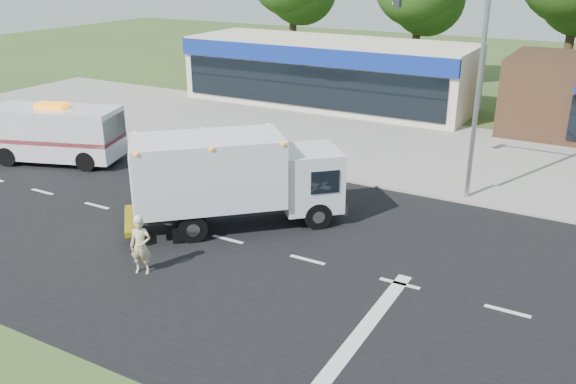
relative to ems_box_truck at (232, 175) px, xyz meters
name	(u,v)px	position (x,y,z in m)	size (l,w,h in m)	color
ground	(307,260)	(3.48, -1.08, -1.89)	(120.00, 120.00, 0.00)	#385123
road_asphalt	(307,260)	(3.48, -1.08, -1.88)	(60.00, 14.00, 0.02)	black
sidewalk	(398,180)	(3.48, 7.12, -1.83)	(60.00, 2.40, 0.12)	gray
parking_apron	(438,146)	(3.48, 12.92, -1.88)	(60.00, 9.00, 0.02)	gray
lane_markings	(328,290)	(4.83, -2.43, -1.87)	(55.20, 7.00, 0.01)	silver
ems_box_truck	(232,175)	(0.00, 0.00, 0.00)	(6.96, 6.70, 3.28)	black
emergency_worker	(141,245)	(-0.44, -4.18, -0.97)	(0.75, 0.64, 1.87)	#CAB986
ambulance_van	(58,133)	(-10.89, 2.04, -0.51)	(6.23, 4.01, 2.74)	silver
retail_strip_mall	(328,72)	(-5.52, 18.85, 0.12)	(18.00, 6.20, 4.00)	beige
traffic_signal_pole	(462,71)	(5.83, 6.52, 3.03)	(3.51, 0.25, 8.00)	gray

